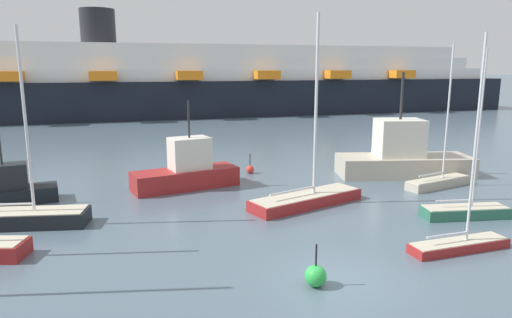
{
  "coord_description": "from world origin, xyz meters",
  "views": [
    {
      "loc": [
        -6.61,
        -12.91,
        7.02
      ],
      "look_at": [
        0.0,
        10.35,
        2.1
      ],
      "focal_mm": 32.16,
      "sensor_mm": 36.0,
      "label": 1
    }
  ],
  "objects": [
    {
      "name": "sailboat_3",
      "position": [
        5.54,
        1.01,
        0.4
      ],
      "size": [
        4.2,
        1.13,
        8.2
      ],
      "rotation": [
        0.0,
        0.0,
        0.05
      ],
      "color": "maroon",
      "rests_on": "ground_plane"
    },
    {
      "name": "channel_buoy_0",
      "position": [
        1.13,
        15.76,
        0.28
      ],
      "size": [
        0.53,
        0.53,
        1.33
      ],
      "color": "red",
      "rests_on": "ground_plane"
    },
    {
      "name": "ground_plane",
      "position": [
        0.0,
        0.0,
        0.0
      ],
      "size": [
        600.0,
        600.0,
        0.0
      ],
      "primitive_type": "plane",
      "color": "slate"
    },
    {
      "name": "sailboat_1",
      "position": [
        8.51,
        4.25,
        0.38
      ],
      "size": [
        4.15,
        1.76,
        7.83
      ],
      "rotation": [
        0.0,
        0.0,
        -0.16
      ],
      "color": "#2D6B51",
      "rests_on": "ground_plane"
    },
    {
      "name": "sailboat_4",
      "position": [
        2.05,
        8.1,
        0.45
      ],
      "size": [
        6.5,
        3.62,
        9.55
      ],
      "rotation": [
        0.0,
        0.0,
        0.33
      ],
      "color": "maroon",
      "rests_on": "ground_plane"
    },
    {
      "name": "cruise_ship",
      "position": [
        6.62,
        54.44,
        4.58
      ],
      "size": [
        91.27,
        15.41,
        14.48
      ],
      "rotation": [
        0.0,
        0.0,
        0.02
      ],
      "color": "black",
      "rests_on": "ground_plane"
    },
    {
      "name": "sailboat_7",
      "position": [
        -11.2,
        8.63,
        0.45
      ],
      "size": [
        5.61,
        2.51,
        8.7
      ],
      "rotation": [
        0.0,
        0.0,
        -0.18
      ],
      "color": "black",
      "rests_on": "ground_plane"
    },
    {
      "name": "fishing_boat_2",
      "position": [
        -3.37,
        13.28,
        1.03
      ],
      "size": [
        6.41,
        3.29,
        5.1
      ],
      "rotation": [
        0.0,
        0.0,
        0.22
      ],
      "color": "maroon",
      "rests_on": "ground_plane"
    },
    {
      "name": "channel_buoy_1",
      "position": [
        -1.0,
        -0.22,
        0.36
      ],
      "size": [
        0.71,
        0.71,
        1.45
      ],
      "color": "green",
      "rests_on": "ground_plane"
    },
    {
      "name": "sailboat_2",
      "position": [
        10.91,
        9.34,
        0.42
      ],
      "size": [
        4.62,
        2.06,
        8.23
      ],
      "rotation": [
        0.0,
        0.0,
        0.24
      ],
      "color": "#BCB29E",
      "rests_on": "ground_plane"
    },
    {
      "name": "fishing_boat_0",
      "position": [
        -13.02,
        12.52,
        0.75
      ],
      "size": [
        5.72,
        2.47,
        4.04
      ],
      "rotation": [
        0.0,
        0.0,
        0.16
      ],
      "color": "black",
      "rests_on": "ground_plane"
    },
    {
      "name": "fishing_boat_1",
      "position": [
        10.49,
        12.5,
        1.24
      ],
      "size": [
        8.91,
        4.66,
        6.65
      ],
      "rotation": [
        0.0,
        0.0,
        2.92
      ],
      "color": "#BCB29E",
      "rests_on": "ground_plane"
    }
  ]
}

